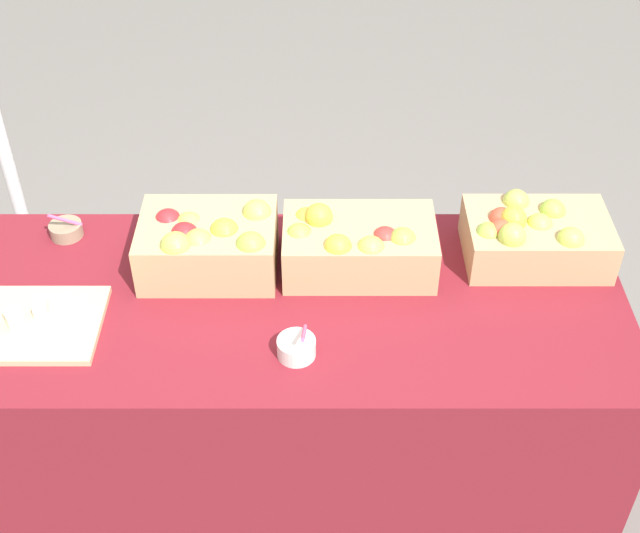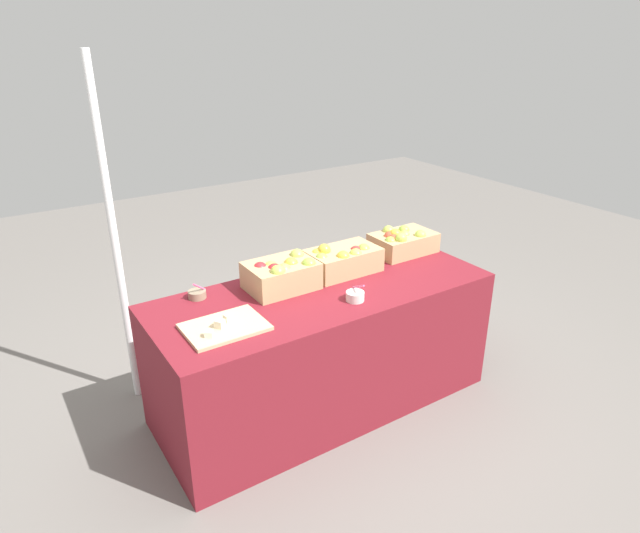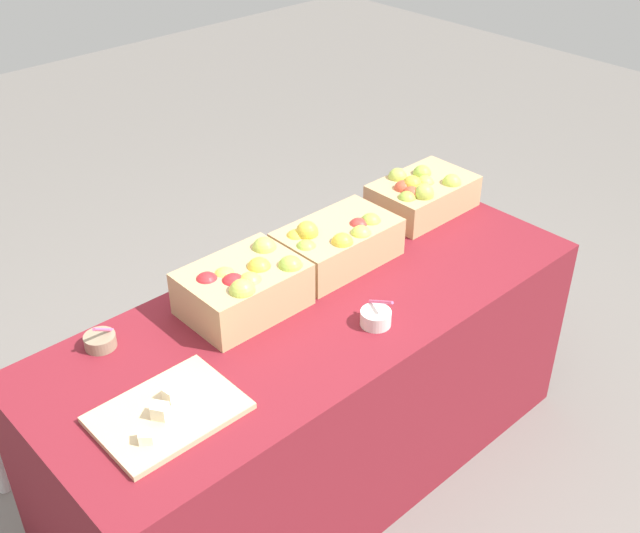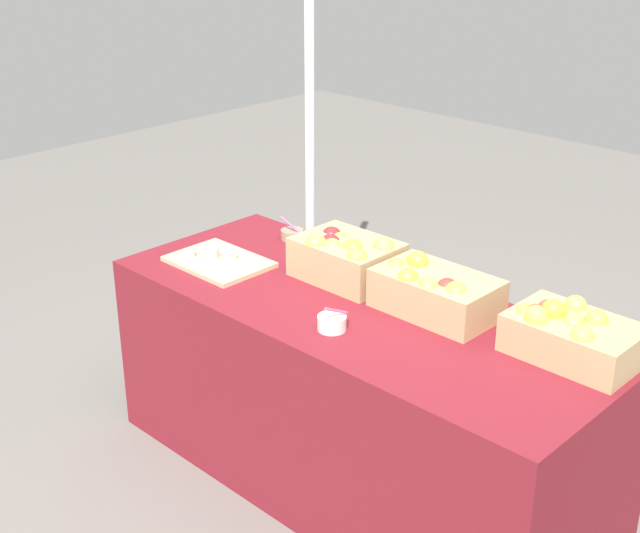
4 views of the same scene
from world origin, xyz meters
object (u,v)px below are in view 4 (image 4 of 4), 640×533
at_px(apple_crate_left, 570,334).
at_px(apple_crate_middle, 434,291).
at_px(tent_pole, 310,150).
at_px(apple_crate_right, 346,257).
at_px(sample_bowl_mid, 292,234).
at_px(cutting_board_front, 218,261).
at_px(sample_bowl_near, 332,323).

height_order(apple_crate_left, apple_crate_middle, apple_crate_middle).
bearing_deg(apple_crate_left, tent_pole, 162.90).
height_order(apple_crate_right, tent_pole, tent_pole).
distance_m(apple_crate_middle, sample_bowl_mid, 0.85).
relative_size(apple_crate_left, apple_crate_right, 1.06).
xyz_separation_m(sample_bowl_mid, tent_pole, (-0.29, 0.40, 0.22)).
bearing_deg(apple_crate_right, apple_crate_middle, 0.12).
bearing_deg(apple_crate_right, sample_bowl_mid, 161.70).
relative_size(cutting_board_front, tent_pole, 0.19).
relative_size(apple_crate_right, tent_pole, 0.19).
relative_size(apple_crate_middle, sample_bowl_mid, 3.99).
xyz_separation_m(sample_bowl_near, tent_pole, (-0.97, 0.88, 0.22)).
distance_m(apple_crate_middle, sample_bowl_near, 0.38).
xyz_separation_m(cutting_board_front, sample_bowl_near, (0.70, -0.10, 0.01)).
xyz_separation_m(sample_bowl_near, sample_bowl_mid, (-0.68, 0.48, -0.00)).
distance_m(apple_crate_middle, apple_crate_right, 0.41).
height_order(cutting_board_front, sample_bowl_near, sample_bowl_near).
xyz_separation_m(apple_crate_left, sample_bowl_mid, (-1.33, 0.10, -0.06)).
bearing_deg(cutting_board_front, sample_bowl_mid, 87.40).
relative_size(sample_bowl_near, sample_bowl_mid, 1.00).
relative_size(cutting_board_front, sample_bowl_mid, 3.65).
xyz_separation_m(cutting_board_front, tent_pole, (-0.27, 0.78, 0.23)).
xyz_separation_m(cutting_board_front, sample_bowl_mid, (0.02, 0.38, 0.01)).
xyz_separation_m(apple_crate_right, sample_bowl_mid, (-0.43, 0.14, -0.07)).
bearing_deg(apple_crate_middle, sample_bowl_near, -115.08).
bearing_deg(tent_pole, apple_crate_middle, -25.68).
xyz_separation_m(apple_crate_middle, tent_pole, (-1.13, 0.54, 0.16)).
distance_m(apple_crate_right, sample_bowl_mid, 0.46).
bearing_deg(sample_bowl_near, apple_crate_middle, 64.92).
height_order(apple_crate_middle, sample_bowl_near, apple_crate_middle).
height_order(apple_crate_middle, sample_bowl_mid, apple_crate_middle).
relative_size(apple_crate_left, cutting_board_front, 1.04).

